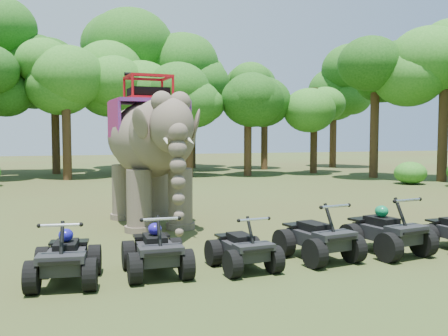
{
  "coord_description": "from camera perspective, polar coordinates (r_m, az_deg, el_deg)",
  "views": [
    {
      "loc": [
        -3.93,
        -11.02,
        2.8
      ],
      "look_at": [
        0.0,
        1.2,
        1.9
      ],
      "focal_mm": 40.0,
      "sensor_mm": 36.0,
      "label": 1
    }
  ],
  "objects": [
    {
      "name": "atv_1",
      "position": [
        10.08,
        -7.77,
        -8.53
      ],
      "size": [
        1.24,
        1.68,
        1.23
      ],
      "primitive_type": null,
      "rotation": [
        0.0,
        0.0,
        -0.01
      ],
      "color": "black",
      "rests_on": "ground"
    },
    {
      "name": "tree_34",
      "position": [
        37.77,
        -5.33,
        6.62
      ],
      "size": [
        6.35,
        6.35,
        9.06
      ],
      "primitive_type": null,
      "color": "#195114",
      "rests_on": "ground"
    },
    {
      "name": "tree_32",
      "position": [
        40.26,
        -3.69,
        6.35
      ],
      "size": [
        6.24,
        6.24,
        8.91
      ],
      "primitive_type": null,
      "color": "#195114",
      "rests_on": "ground"
    },
    {
      "name": "tree_0",
      "position": [
        33.95,
        -11.23,
        6.03
      ],
      "size": [
        5.67,
        5.67,
        8.09
      ],
      "primitive_type": null,
      "color": "#195114",
      "rests_on": "ground"
    },
    {
      "name": "atv_4",
      "position": [
        12.23,
        18.08,
        -6.16
      ],
      "size": [
        1.64,
        2.04,
        1.37
      ],
      "primitive_type": null,
      "rotation": [
        0.0,
        0.0,
        0.17
      ],
      "color": "black",
      "rests_on": "ground"
    },
    {
      "name": "tree_3",
      "position": [
        35.53,
        10.24,
        4.76
      ],
      "size": [
        4.63,
        4.63,
        6.62
      ],
      "primitive_type": null,
      "color": "#195114",
      "rests_on": "ground"
    },
    {
      "name": "tree_33",
      "position": [
        38.29,
        -9.52,
        7.76
      ],
      "size": [
        7.48,
        7.48,
        10.69
      ],
      "primitive_type": null,
      "color": "#195114",
      "rests_on": "ground"
    },
    {
      "name": "tree_35",
      "position": [
        38.58,
        4.65,
        5.2
      ],
      "size": [
        5.06,
        5.06,
        7.23
      ],
      "primitive_type": null,
      "color": "#195114",
      "rests_on": "ground"
    },
    {
      "name": "atv_2",
      "position": [
        10.36,
        2.18,
        -8.39
      ],
      "size": [
        1.26,
        1.65,
        1.15
      ],
      "primitive_type": null,
      "rotation": [
        0.0,
        0.0,
        0.09
      ],
      "color": "black",
      "rests_on": "ground"
    },
    {
      "name": "tree_30",
      "position": [
        31.29,
        -17.58,
        5.58
      ],
      "size": [
        5.26,
        5.26,
        7.52
      ],
      "primitive_type": null,
      "color": "#195114",
      "rests_on": "ground"
    },
    {
      "name": "tree_1",
      "position": [
        31.79,
        -4.01,
        5.09
      ],
      "size": [
        4.77,
        4.77,
        6.81
      ],
      "primitive_type": null,
      "color": "#195114",
      "rests_on": "ground"
    },
    {
      "name": "ground",
      "position": [
        12.03,
        1.77,
        -9.45
      ],
      "size": [
        110.0,
        110.0,
        0.0
      ],
      "primitive_type": "plane",
      "color": "#47381E",
      "rests_on": "ground"
    },
    {
      "name": "tree_36",
      "position": [
        38.87,
        -9.95,
        5.22
      ],
      "size": [
        5.13,
        5.13,
        7.33
      ],
      "primitive_type": null,
      "color": "#195114",
      "rests_on": "ground"
    },
    {
      "name": "tree_2",
      "position": [
        32.71,
        2.74,
        5.14
      ],
      "size": [
        4.83,
        4.83,
        6.91
      ],
      "primitive_type": null,
      "color": "#195114",
      "rests_on": "ground"
    },
    {
      "name": "elephant",
      "position": [
        15.49,
        -8.49,
        2.24
      ],
      "size": [
        2.89,
        5.73,
        4.67
      ],
      "primitive_type": null,
      "rotation": [
        0.0,
        0.0,
        0.08
      ],
      "color": "brown",
      "rests_on": "ground"
    },
    {
      "name": "atv_0",
      "position": [
        9.84,
        -17.71,
        -8.98
      ],
      "size": [
        1.42,
        1.81,
        1.24
      ],
      "primitive_type": null,
      "rotation": [
        0.0,
        0.0,
        -0.13
      ],
      "color": "black",
      "rests_on": "ground"
    },
    {
      "name": "atv_3",
      "position": [
        11.3,
        10.69,
        -7.01
      ],
      "size": [
        1.55,
        1.95,
        1.31
      ],
      "primitive_type": null,
      "rotation": [
        0.0,
        0.0,
        0.16
      ],
      "color": "black",
      "rests_on": "ground"
    },
    {
      "name": "tree_39",
      "position": [
        36.14,
        -18.73,
        5.76
      ],
      "size": [
        5.66,
        5.66,
        8.08
      ],
      "primitive_type": null,
      "color": "#195114",
      "rests_on": "ground"
    },
    {
      "name": "tree_5",
      "position": [
        31.51,
        23.82,
        6.45
      ],
      "size": [
        6.06,
        6.06,
        8.66
      ],
      "primitive_type": null,
      "color": "#195114",
      "rests_on": "ground"
    },
    {
      "name": "tree_38",
      "position": [
        41.88,
        12.39,
        5.83
      ],
      "size": [
        5.89,
        5.89,
        8.41
      ],
      "primitive_type": null,
      "color": "#195114",
      "rests_on": "ground"
    },
    {
      "name": "tree_4",
      "position": [
        32.72,
        16.84,
        5.98
      ],
      "size": [
        5.63,
        5.63,
        8.05
      ],
      "primitive_type": null,
      "color": "#195114",
      "rests_on": "ground"
    }
  ]
}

